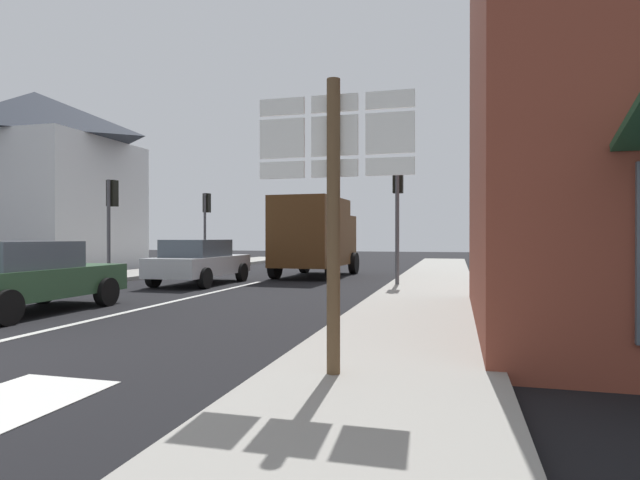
# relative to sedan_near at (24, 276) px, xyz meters

# --- Properties ---
(ground_plane) EXTENTS (80.00, 80.00, 0.00)m
(ground_plane) POSITION_rel_sedan_near_xyz_m (1.93, 6.08, -0.76)
(ground_plane) COLOR black
(sidewalk_right) EXTENTS (2.53, 44.00, 0.14)m
(sidewalk_right) POSITION_rel_sedan_near_xyz_m (7.77, 4.08, -0.69)
(sidewalk_right) COLOR gray
(sidewalk_right) RESTS_ON ground
(sidewalk_left) EXTENTS (2.53, 44.00, 0.14)m
(sidewalk_left) POSITION_rel_sedan_near_xyz_m (-3.91, 4.08, -0.69)
(sidewalk_left) COLOR gray
(sidewalk_left) RESTS_ON ground
(lane_centre_stripe) EXTENTS (0.16, 12.00, 0.01)m
(lane_centre_stripe) POSITION_rel_sedan_near_xyz_m (1.93, 2.08, -0.75)
(lane_centre_stripe) COLOR silver
(lane_centre_stripe) RESTS_ON ground
(clapboard_house_left) EXTENTS (8.09, 7.48, 8.13)m
(clapboard_house_left) POSITION_rel_sedan_near_xyz_m (-9.95, 10.72, 3.35)
(clapboard_house_left) COLOR silver
(clapboard_house_left) RESTS_ON ground
(sedan_near) EXTENTS (1.97, 4.20, 1.47)m
(sedan_near) POSITION_rel_sedan_near_xyz_m (0.00, 0.00, 0.00)
(sedan_near) COLOR #2D5133
(sedan_near) RESTS_ON ground
(sedan_far) EXTENTS (2.00, 4.22, 1.47)m
(sedan_far) POSITION_rel_sedan_near_xyz_m (0.35, 6.76, 0.00)
(sedan_far) COLOR #B7BABF
(sedan_far) RESTS_ON ground
(delivery_truck) EXTENTS (2.65, 5.08, 3.05)m
(delivery_truck) POSITION_rel_sedan_near_xyz_m (3.15, 10.94, 0.89)
(delivery_truck) COLOR #4C2D14
(delivery_truck) RESTS_ON ground
(route_sign_post) EXTENTS (1.66, 0.14, 3.20)m
(route_sign_post) POSITION_rel_sedan_near_xyz_m (7.28, -3.37, 1.24)
(route_sign_post) COLOR brown
(route_sign_post) RESTS_ON ground
(traffic_light_near_right) EXTENTS (0.30, 0.49, 3.79)m
(traffic_light_near_right) POSITION_rel_sedan_near_xyz_m (6.80, 7.08, 2.04)
(traffic_light_near_right) COLOR #47474C
(traffic_light_near_right) RESTS_ON ground
(traffic_light_far_left) EXTENTS (0.30, 0.49, 3.62)m
(traffic_light_far_left) POSITION_rel_sedan_near_xyz_m (-2.94, 13.65, 1.92)
(traffic_light_far_left) COLOR #47474C
(traffic_light_far_left) RESTS_ON ground
(traffic_light_near_left) EXTENTS (0.30, 0.49, 3.51)m
(traffic_light_near_left) POSITION_rel_sedan_near_xyz_m (-2.94, 6.69, 1.84)
(traffic_light_near_left) COLOR #47474C
(traffic_light_near_left) RESTS_ON ground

